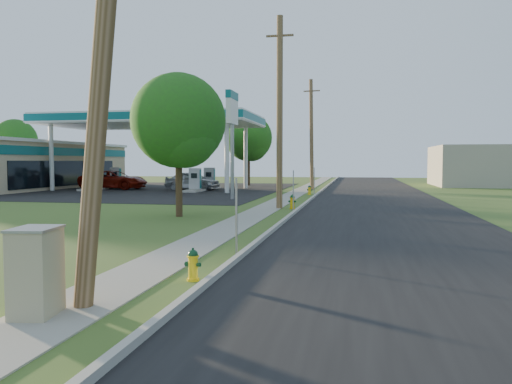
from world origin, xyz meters
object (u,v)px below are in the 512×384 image
(car_silver, at_px, (192,181))
(car_red, at_px, (114,180))
(tree_verge, at_px, (180,124))
(utility_pole_mid, at_px, (280,112))
(tree_lot, at_px, (249,139))
(hydrant_mid, at_px, (292,202))
(fuel_pump_sw, at_px, (116,180))
(price_pylon, at_px, (232,114))
(tree_back, at_px, (16,142))
(utility_cabinet, at_px, (36,272))
(hydrant_near, at_px, (193,265))
(fuel_pump_ne, at_px, (195,183))
(utility_pole_near, at_px, (105,11))
(hydrant_far, at_px, (309,190))
(utility_pole_far, at_px, (311,134))
(fuel_pump_se, at_px, (210,181))
(fuel_pump_nw, at_px, (93,182))

(car_silver, bearing_deg, car_red, 100.20)
(tree_verge, bearing_deg, utility_pole_mid, 51.86)
(tree_lot, xyz_separation_m, hydrant_mid, (7.45, -23.91, -4.28))
(fuel_pump_sw, distance_m, car_red, 2.08)
(price_pylon, distance_m, tree_back, 33.66)
(utility_cabinet, bearing_deg, car_red, 115.65)
(hydrant_near, distance_m, car_silver, 32.78)
(fuel_pump_ne, bearing_deg, fuel_pump_sw, 156.04)
(tree_lot, height_order, tree_back, tree_lot)
(utility_pole_near, xyz_separation_m, hydrant_far, (0.52, 29.03, -4.45))
(utility_pole_near, xyz_separation_m, utility_pole_far, (-0.00, 36.00, 0.00))
(hydrant_near, bearing_deg, utility_pole_near, -107.87)
(fuel_pump_ne, relative_size, car_red, 0.54)
(hydrant_far, xyz_separation_m, car_silver, (-10.39, 4.14, 0.45))
(tree_verge, xyz_separation_m, hydrant_near, (4.36, -11.19, -3.72))
(utility_pole_near, bearing_deg, hydrant_far, 88.98)
(fuel_pump_ne, relative_size, fuel_pump_se, 1.00)
(car_red, bearing_deg, fuel_pump_se, -75.72)
(tree_lot, xyz_separation_m, car_red, (-10.34, -8.74, -3.83))
(utility_pole_far, height_order, tree_lot, utility_pole_far)
(fuel_pump_ne, bearing_deg, hydrant_mid, -53.78)
(fuel_pump_nw, bearing_deg, fuel_pump_se, 23.96)
(utility_pole_far, relative_size, fuel_pump_ne, 2.97)
(hydrant_mid, distance_m, utility_cabinet, 18.58)
(fuel_pump_nw, relative_size, car_red, 0.54)
(utility_pole_mid, bearing_deg, car_silver, 123.06)
(price_pylon, bearing_deg, utility_pole_mid, -54.66)
(utility_pole_near, height_order, tree_lot, utility_pole_near)
(tree_lot, distance_m, car_red, 14.07)
(utility_pole_mid, relative_size, fuel_pump_sw, 3.06)
(tree_verge, distance_m, hydrant_near, 12.57)
(price_pylon, bearing_deg, tree_verge, -88.68)
(car_silver, bearing_deg, utility_cabinet, -155.67)
(utility_pole_near, height_order, fuel_pump_sw, utility_pole_near)
(fuel_pump_nw, xyz_separation_m, car_red, (0.80, 2.08, 0.10))
(car_red, bearing_deg, utility_pole_far, -79.21)
(fuel_pump_nw, height_order, hydrant_near, fuel_pump_nw)
(price_pylon, relative_size, car_red, 1.16)
(fuel_pump_ne, relative_size, utility_cabinet, 2.28)
(fuel_pump_nw, height_order, tree_back, tree_back)
(tree_verge, relative_size, tree_lot, 0.87)
(fuel_pump_se, relative_size, tree_verge, 0.51)
(utility_pole_mid, height_order, tree_back, utility_pole_mid)
(utility_pole_far, relative_size, tree_lot, 1.31)
(fuel_pump_nw, bearing_deg, price_pylon, -28.18)
(fuel_pump_sw, relative_size, car_red, 0.54)
(hydrant_mid, bearing_deg, fuel_pump_nw, 144.84)
(utility_pole_near, bearing_deg, hydrant_mid, 87.81)
(utility_pole_near, relative_size, fuel_pump_ne, 2.96)
(tree_back, bearing_deg, utility_cabinet, -52.56)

